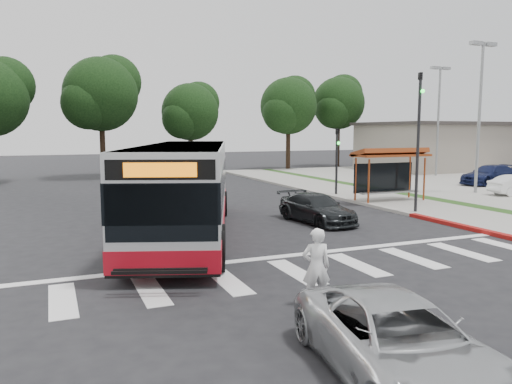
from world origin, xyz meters
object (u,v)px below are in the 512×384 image
pedestrian (316,267)px  transit_bus (185,190)px  silver_suv_south (398,342)px  dark_sedan (317,208)px

pedestrian → transit_bus: bearing=-70.9°
silver_suv_south → dark_sedan: bearing=74.8°
pedestrian → dark_sedan: pedestrian is taller
pedestrian → dark_sedan: size_ratio=0.42×
silver_suv_south → transit_bus: bearing=100.1°
transit_bus → silver_suv_south: 12.03m
dark_sedan → silver_suv_south: (-5.53, -12.32, 0.03)m
transit_bus → dark_sedan: (5.76, 0.34, -1.07)m
dark_sedan → transit_bus: bearing=177.2°
dark_sedan → silver_suv_south: bearing=-120.3°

